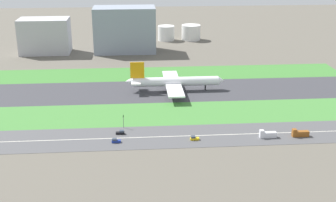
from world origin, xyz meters
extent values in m
plane|color=#5B564C|center=(0.00, 0.00, 0.00)|extent=(800.00, 800.00, 0.00)
cube|color=#38383D|center=(0.00, 0.00, 0.05)|extent=(280.00, 46.00, 0.10)
cube|color=#3D7A33|center=(0.00, 41.00, 0.05)|extent=(280.00, 36.00, 0.10)
cube|color=#427F38|center=(0.00, -41.00, 0.05)|extent=(280.00, 36.00, 0.10)
cube|color=#4C4C4F|center=(0.00, -73.00, 0.05)|extent=(280.00, 28.00, 0.10)
cube|color=silver|center=(0.00, -73.00, 0.11)|extent=(266.00, 0.50, 0.01)
cylinder|color=white|center=(13.39, 0.00, 6.30)|extent=(56.00, 6.00, 6.00)
cone|color=white|center=(43.39, 0.00, 6.30)|extent=(4.00, 5.70, 5.70)
cone|color=white|center=(-17.11, 0.00, 7.10)|extent=(5.00, 5.40, 5.40)
cube|color=orange|center=(-11.61, 0.00, 14.30)|extent=(9.00, 0.80, 11.00)
cube|color=white|center=(-12.61, 0.00, 7.30)|extent=(6.00, 16.00, 0.60)
cube|color=white|center=(11.39, 15.00, 5.10)|extent=(10.00, 26.00, 1.00)
cylinder|color=gray|center=(12.39, 9.00, 2.90)|extent=(5.00, 3.20, 3.20)
cube|color=white|center=(11.39, -15.00, 5.10)|extent=(10.00, 26.00, 1.00)
cylinder|color=gray|center=(12.39, -9.00, 2.90)|extent=(5.00, 3.20, 3.20)
cylinder|color=black|center=(32.99, 0.00, 1.70)|extent=(1.00, 1.00, 3.20)
cylinder|color=black|center=(9.39, 3.50, 1.70)|extent=(1.00, 1.00, 3.20)
cylinder|color=black|center=(9.39, -3.50, 1.70)|extent=(1.00, 1.00, 3.20)
cube|color=yellow|center=(15.31, -78.00, 0.65)|extent=(4.40, 1.80, 1.10)
cube|color=#333D4C|center=(14.51, -78.00, 1.65)|extent=(2.20, 1.66, 0.90)
cube|color=brown|center=(68.96, -78.00, 1.50)|extent=(8.40, 2.50, 2.80)
cube|color=brown|center=(65.76, -78.00, 3.50)|extent=(2.00, 2.30, 1.20)
cube|color=silver|center=(52.24, -78.00, 1.50)|extent=(8.40, 2.50, 2.80)
cube|color=silver|center=(49.04, -78.00, 3.50)|extent=(2.00, 2.30, 1.20)
cube|color=black|center=(-21.67, -68.00, 0.65)|extent=(4.40, 1.80, 1.10)
cube|color=#333D4C|center=(-20.87, -68.00, 1.65)|extent=(2.20, 1.66, 0.90)
cube|color=navy|center=(-23.34, -78.00, 0.65)|extent=(4.40, 1.80, 1.10)
cube|color=#333D4C|center=(-24.14, -78.00, 1.65)|extent=(2.20, 1.66, 0.90)
cylinder|color=#4C4C51|center=(-19.99, -60.00, 3.10)|extent=(0.24, 0.24, 6.00)
cube|color=black|center=(-19.99, -60.00, 6.70)|extent=(0.36, 0.36, 1.20)
sphere|color=#19D826|center=(-19.99, -60.20, 7.00)|extent=(0.24, 0.24, 0.24)
cube|color=#B2B2B7|center=(-90.00, 114.00, 15.06)|extent=(42.43, 25.04, 30.12)
cube|color=gray|center=(-20.75, 114.00, 19.60)|extent=(53.36, 28.74, 39.19)
cylinder|color=silver|center=(19.02, 159.00, 7.11)|extent=(16.30, 16.30, 14.22)
cylinder|color=silver|center=(43.67, 159.00, 7.39)|extent=(18.58, 18.58, 14.77)
camera|label=1|loc=(-13.92, -279.44, 93.16)|focal=48.09mm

